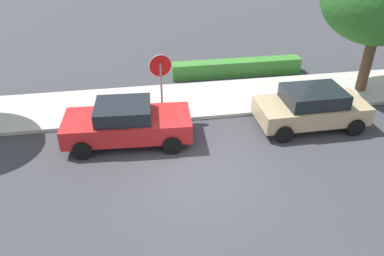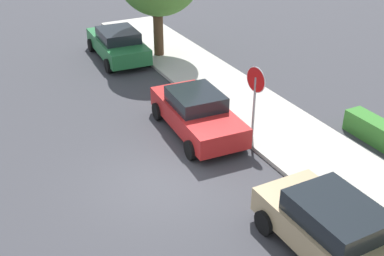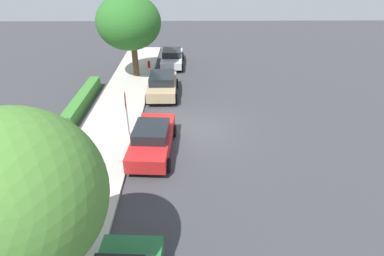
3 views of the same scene
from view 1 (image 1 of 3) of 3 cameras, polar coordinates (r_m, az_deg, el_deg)
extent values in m
plane|color=#38383D|center=(11.74, 1.33, -7.42)|extent=(60.00, 60.00, 0.00)
cube|color=#B2ADA3|center=(15.84, -1.93, 4.14)|extent=(32.00, 3.14, 0.14)
cylinder|color=gray|center=(14.21, -4.66, 5.46)|extent=(0.08, 0.08, 2.28)
cylinder|color=white|center=(13.77, -4.85, 9.42)|extent=(0.86, 0.13, 0.87)
cylinder|color=red|center=(13.77, -4.85, 9.42)|extent=(0.80, 0.14, 0.81)
cube|color=red|center=(13.20, -9.75, 0.42)|extent=(4.45, 2.04, 0.69)
cube|color=black|center=(12.91, -10.46, 2.63)|extent=(1.95, 1.68, 0.49)
cylinder|color=black|center=(12.83, -16.38, -3.28)|extent=(0.65, 0.26, 0.64)
cylinder|color=black|center=(14.32, -15.39, 0.82)|extent=(0.65, 0.26, 0.64)
cylinder|color=black|center=(12.58, -3.04, -2.60)|extent=(0.65, 0.26, 0.64)
cylinder|color=black|center=(14.10, -3.48, 1.50)|extent=(0.65, 0.26, 0.64)
cube|color=tan|center=(14.63, 17.60, 2.58)|extent=(4.03, 1.88, 0.67)
cube|color=black|center=(14.37, 18.05, 4.65)|extent=(2.14, 1.64, 0.52)
cylinder|color=black|center=(13.52, 13.84, -0.90)|extent=(0.64, 0.23, 0.64)
cylinder|color=black|center=(14.97, 11.25, 2.84)|extent=(0.64, 0.23, 0.64)
cylinder|color=black|center=(14.77, 23.64, 0.13)|extent=(0.64, 0.23, 0.64)
cylinder|color=black|center=(16.10, 20.41, 3.52)|extent=(0.64, 0.23, 0.64)
cylinder|color=#513823|center=(17.88, 24.93, 8.39)|extent=(0.45, 0.45, 2.37)
cube|color=#387A2D|center=(18.44, 6.81, 9.10)|extent=(6.29, 0.69, 0.74)
camera|label=2|loc=(13.26, 66.51, 17.46)|focal=45.00mm
camera|label=3|loc=(15.89, -67.98, 17.92)|focal=28.00mm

